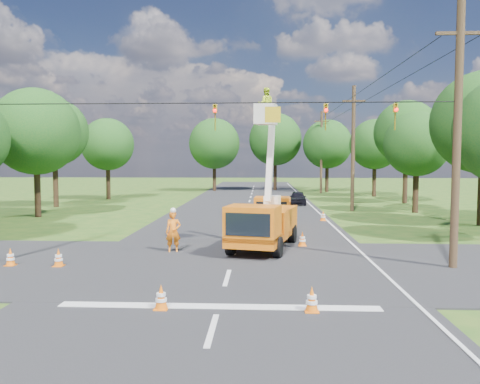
{
  "coord_description": "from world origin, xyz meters",
  "views": [
    {
      "loc": [
        1.19,
        -15.95,
        4.15
      ],
      "look_at": [
        0.16,
        6.21,
        2.6
      ],
      "focal_mm": 35.0,
      "sensor_mm": 36.0,
      "label": 1
    }
  ],
  "objects_px": {
    "traffic_cone_4": "(59,258)",
    "tree_left_e": "(54,132)",
    "bucket_truck": "(263,216)",
    "traffic_cone_8": "(302,239)",
    "traffic_cone_7": "(323,216)",
    "traffic_cone_2": "(247,233)",
    "second_truck": "(273,211)",
    "tree_left_f": "(108,145)",
    "ground_worker": "(173,232)",
    "traffic_cone_0": "(161,297)",
    "tree_far_b": "(275,139)",
    "traffic_cone_3": "(285,228)",
    "tree_far_a": "(214,144)",
    "tree_right_e": "(375,144)",
    "distant_car": "(298,198)",
    "tree_right_d": "(406,133)",
    "pole_right_far": "(321,152)",
    "pole_right_near": "(457,134)",
    "tree_left_d": "(36,132)",
    "traffic_cone_1": "(312,300)",
    "traffic_cone_5": "(10,257)",
    "tree_right_c": "(417,144)",
    "pole_right_mid": "(353,147)",
    "tree_far_c": "(327,144)"
  },
  "relations": [
    {
      "from": "second_truck",
      "to": "pole_right_near",
      "type": "relative_size",
      "value": 0.55
    },
    {
      "from": "distant_car",
      "to": "tree_right_d",
      "type": "height_order",
      "value": "tree_right_d"
    },
    {
      "from": "bucket_truck",
      "to": "tree_left_f",
      "type": "distance_m",
      "value": 31.3
    },
    {
      "from": "traffic_cone_8",
      "to": "bucket_truck",
      "type": "bearing_deg",
      "value": -157.59
    },
    {
      "from": "tree_far_a",
      "to": "traffic_cone_1",
      "type": "bearing_deg",
      "value": -81.14
    },
    {
      "from": "tree_left_e",
      "to": "tree_right_e",
      "type": "height_order",
      "value": "tree_left_e"
    },
    {
      "from": "traffic_cone_7",
      "to": "tree_far_a",
      "type": "height_order",
      "value": "tree_far_a"
    },
    {
      "from": "ground_worker",
      "to": "tree_left_d",
      "type": "distance_m",
      "value": 18.23
    },
    {
      "from": "pole_right_far",
      "to": "tree_right_e",
      "type": "bearing_deg",
      "value": -43.33
    },
    {
      "from": "tree_right_e",
      "to": "tree_far_c",
      "type": "distance_m",
      "value": 8.22
    },
    {
      "from": "traffic_cone_0",
      "to": "traffic_cone_3",
      "type": "height_order",
      "value": "same"
    },
    {
      "from": "ground_worker",
      "to": "tree_left_d",
      "type": "height_order",
      "value": "tree_left_d"
    },
    {
      "from": "pole_right_near",
      "to": "tree_far_b",
      "type": "xyz_separation_m",
      "value": [
        -5.5,
        45.0,
        1.7
      ]
    },
    {
      "from": "traffic_cone_0",
      "to": "tree_right_c",
      "type": "bearing_deg",
      "value": 58.85
    },
    {
      "from": "traffic_cone_5",
      "to": "traffic_cone_2",
      "type": "bearing_deg",
      "value": 35.9
    },
    {
      "from": "tree_far_a",
      "to": "tree_right_e",
      "type": "bearing_deg",
      "value": -23.05
    },
    {
      "from": "traffic_cone_1",
      "to": "traffic_cone_5",
      "type": "xyz_separation_m",
      "value": [
        -11.11,
        4.99,
        0.0
      ]
    },
    {
      "from": "tree_left_e",
      "to": "traffic_cone_5",
      "type": "bearing_deg",
      "value": -69.85
    },
    {
      "from": "tree_far_b",
      "to": "tree_far_c",
      "type": "relative_size",
      "value": 1.12
    },
    {
      "from": "traffic_cone_7",
      "to": "tree_right_e",
      "type": "relative_size",
      "value": 0.08
    },
    {
      "from": "pole_right_mid",
      "to": "ground_worker",
      "type": "bearing_deg",
      "value": -122.78
    },
    {
      "from": "pole_right_near",
      "to": "pole_right_far",
      "type": "height_order",
      "value": "same"
    },
    {
      "from": "traffic_cone_4",
      "to": "tree_far_c",
      "type": "bearing_deg",
      "value": 69.21
    },
    {
      "from": "traffic_cone_0",
      "to": "traffic_cone_7",
      "type": "xyz_separation_m",
      "value": [
        6.91,
        18.97,
        0.0
      ]
    },
    {
      "from": "traffic_cone_7",
      "to": "tree_left_d",
      "type": "bearing_deg",
      "value": 175.88
    },
    {
      "from": "bucket_truck",
      "to": "pole_right_near",
      "type": "bearing_deg",
      "value": -12.42
    },
    {
      "from": "second_truck",
      "to": "traffic_cone_3",
      "type": "distance_m",
      "value": 2.53
    },
    {
      "from": "tree_left_d",
      "to": "tree_far_c",
      "type": "distance_m",
      "value": 36.46
    },
    {
      "from": "traffic_cone_3",
      "to": "distant_car",
      "type": "bearing_deg",
      "value": 83.26
    },
    {
      "from": "tree_right_d",
      "to": "traffic_cone_3",
      "type": "bearing_deg",
      "value": -122.8
    },
    {
      "from": "second_truck",
      "to": "tree_left_f",
      "type": "relative_size",
      "value": 0.65
    },
    {
      "from": "tree_right_c",
      "to": "tree_far_b",
      "type": "relative_size",
      "value": 0.76
    },
    {
      "from": "bucket_truck",
      "to": "traffic_cone_8",
      "type": "height_order",
      "value": "bucket_truck"
    },
    {
      "from": "traffic_cone_4",
      "to": "tree_left_e",
      "type": "xyz_separation_m",
      "value": [
        -10.16,
        22.5,
        6.13
      ]
    },
    {
      "from": "bucket_truck",
      "to": "traffic_cone_0",
      "type": "bearing_deg",
      "value": -94.6
    },
    {
      "from": "traffic_cone_2",
      "to": "tree_left_d",
      "type": "distance_m",
      "value": 18.76
    },
    {
      "from": "traffic_cone_2",
      "to": "pole_right_far",
      "type": "xyz_separation_m",
      "value": [
        8.05,
        33.94,
        4.75
      ]
    },
    {
      "from": "pole_right_near",
      "to": "tree_left_e",
      "type": "bearing_deg",
      "value": 138.99
    },
    {
      "from": "traffic_cone_8",
      "to": "tree_left_d",
      "type": "height_order",
      "value": "tree_left_d"
    },
    {
      "from": "traffic_cone_7",
      "to": "traffic_cone_2",
      "type": "bearing_deg",
      "value": -123.13
    },
    {
      "from": "traffic_cone_0",
      "to": "tree_far_b",
      "type": "bearing_deg",
      "value": 84.82
    },
    {
      "from": "second_truck",
      "to": "tree_left_f",
      "type": "xyz_separation_m",
      "value": [
        -16.69,
        19.73,
        4.64
      ]
    },
    {
      "from": "traffic_cone_7",
      "to": "tree_left_e",
      "type": "height_order",
      "value": "tree_left_e"
    },
    {
      "from": "ground_worker",
      "to": "traffic_cone_8",
      "type": "xyz_separation_m",
      "value": [
        5.88,
        1.68,
        -0.57
      ]
    },
    {
      "from": "bucket_truck",
      "to": "tree_right_d",
      "type": "height_order",
      "value": "tree_right_d"
    },
    {
      "from": "pole_right_mid",
      "to": "tree_left_f",
      "type": "relative_size",
      "value": 1.19
    },
    {
      "from": "pole_right_near",
      "to": "tree_far_b",
      "type": "relative_size",
      "value": 0.97
    },
    {
      "from": "tree_right_c",
      "to": "tree_far_b",
      "type": "xyz_separation_m",
      "value": [
        -10.2,
        26.0,
        1.5
      ]
    },
    {
      "from": "ground_worker",
      "to": "tree_right_c",
      "type": "xyz_separation_m",
      "value": [
        15.94,
        16.46,
        4.38
      ]
    },
    {
      "from": "tree_left_f",
      "to": "pole_right_mid",
      "type": "bearing_deg",
      "value": -23.23
    }
  ]
}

